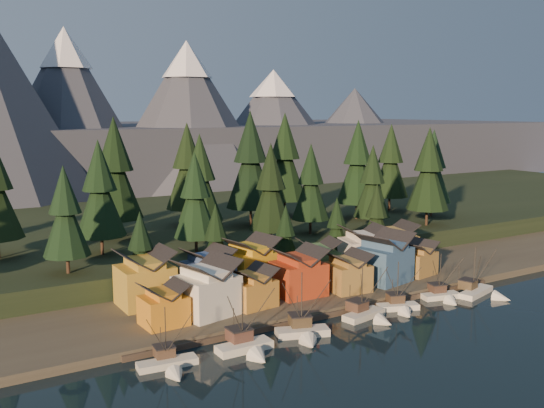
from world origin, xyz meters
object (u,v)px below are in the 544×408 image
boat_3 (368,308)px  boat_5 (443,290)px  boat_0 (169,357)px  boat_2 (304,324)px  boat_4 (400,300)px  house_front_1 (206,286)px  boat_6 (482,286)px  house_back_1 (208,271)px  boat_1 (247,338)px  house_back_0 (145,276)px  house_front_0 (163,303)px

boat_3 → boat_5: boat_3 is taller
boat_0 → boat_2: bearing=5.9°
boat_2 → boat_4: 23.20m
boat_5 → house_front_1: 47.74m
boat_3 → boat_5: size_ratio=1.10×
boat_2 → boat_6: (43.74, 0.29, -0.39)m
house_front_1 → boat_3: bearing=-40.3°
boat_5 → house_back_1: 46.82m
boat_3 → boat_6: boat_3 is taller
boat_2 → house_back_1: 25.93m
boat_1 → boat_4: bearing=4.1°
boat_1 → boat_4: size_ratio=1.18×
boat_3 → house_back_0: (-33.15, 24.24, 4.77)m
house_front_0 → boat_1: bearing=-64.4°
boat_5 → boat_6: size_ratio=0.92×
boat_1 → house_back_0: size_ratio=1.16×
house_back_1 → boat_2: bearing=-85.2°
boat_1 → boat_6: bearing=0.7°
boat_2 → house_back_0: 31.80m
boat_1 → house_back_1: size_ratio=1.27×
boat_4 → house_front_1: house_front_1 is taller
boat_2 → boat_3: bearing=24.2°
boat_2 → boat_6: bearing=19.1°
boat_5 → house_front_1: house_front_1 is taller
boat_6 → boat_1: bearing=164.7°
boat_1 → house_front_1: size_ratio=1.06×
boat_0 → boat_1: boat_1 is taller
boat_1 → house_front_0: bearing=118.5°
boat_5 → house_back_0: house_back_0 is taller
boat_2 → house_front_0: size_ratio=1.59×
boat_4 → house_back_0: house_back_0 is taller
boat_2 → boat_3: (14.95, 1.44, -0.21)m
boat_6 → boat_3: bearing=161.4°
house_back_0 → house_back_1: house_back_0 is taller
boat_2 → boat_3: size_ratio=1.07×
boat_1 → house_back_1: bearing=77.8°
boat_4 → house_front_1: 36.52m
boat_0 → house_back_0: bearing=83.5°
boat_6 → house_back_1: size_ratio=1.16×
house_front_0 → boat_2: bearing=-39.3°
boat_0 → boat_3: 38.76m
boat_0 → boat_3: boat_3 is taller
boat_4 → house_back_0: (-41.31, 23.73, 4.92)m
boat_0 → house_back_1: (18.10, 25.09, 4.58)m
boat_3 → house_front_1: size_ratio=0.98×
boat_3 → house_back_0: 41.34m
boat_3 → house_front_0: bearing=149.1°
boat_0 → boat_6: boat_6 is taller
house_back_0 → boat_4: bearing=-30.5°
boat_1 → house_back_0: (-7.11, 26.39, 4.53)m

